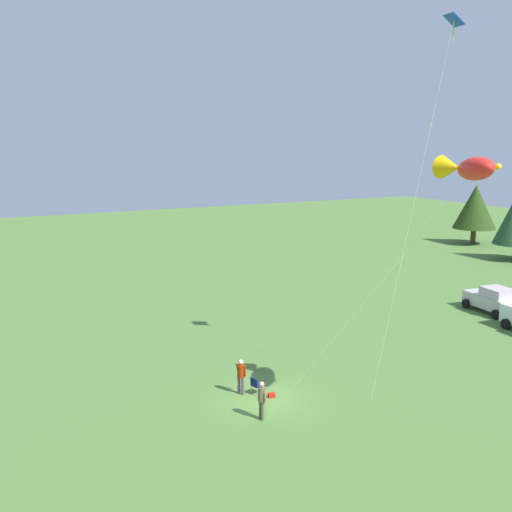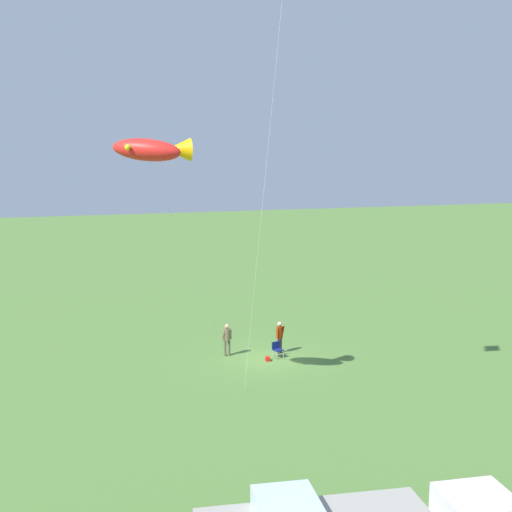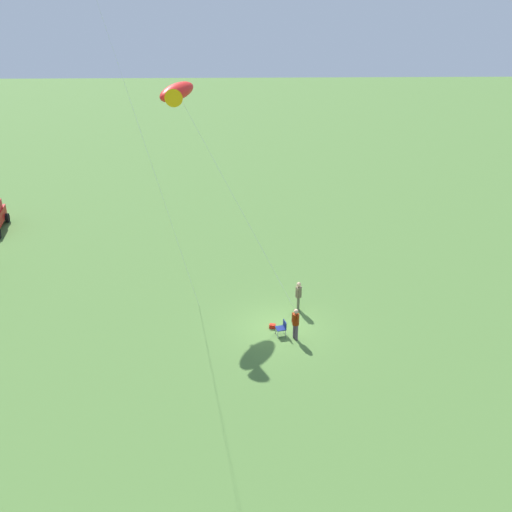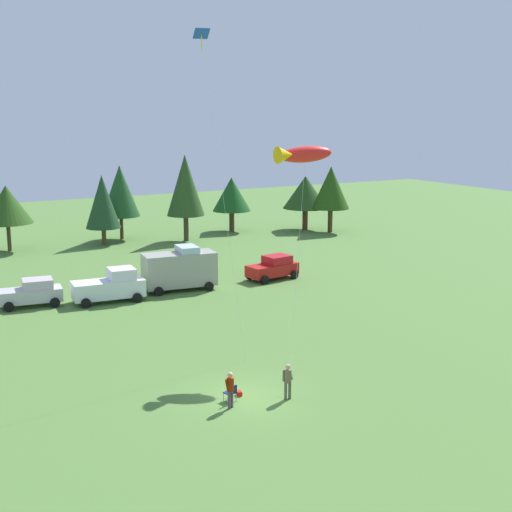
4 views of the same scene
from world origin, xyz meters
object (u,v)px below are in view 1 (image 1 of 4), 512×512
(car_silver_compact, at_px, (493,300))
(backpack_on_grass, at_px, (271,395))
(person_spectator, at_px, (241,374))
(kite_large_fish, at_px, (469,168))
(folding_chair, at_px, (256,384))
(kite_diamond_blue, at_px, (449,41))
(person_kite_flyer, at_px, (262,397))

(car_silver_compact, bearing_deg, backpack_on_grass, -68.73)
(person_spectator, xyz_separation_m, kite_large_fish, (7.58, 6.16, 9.95))
(backpack_on_grass, bearing_deg, folding_chair, -145.14)
(kite_large_fish, relative_size, kite_diamond_blue, 0.65)
(folding_chair, distance_m, car_silver_compact, 21.97)
(backpack_on_grass, xyz_separation_m, kite_large_fish, (6.54, 5.04, 10.86))
(person_spectator, height_order, backpack_on_grass, person_spectator)
(folding_chair, height_order, person_spectator, person_spectator)
(folding_chair, relative_size, person_spectator, 0.47)
(kite_diamond_blue, bearing_deg, person_kite_flyer, -92.10)
(car_silver_compact, bearing_deg, kite_diamond_blue, -53.18)
(folding_chair, bearing_deg, person_spectator, 137.34)
(person_spectator, xyz_separation_m, car_silver_compact, (-4.14, 22.14, -0.07))
(folding_chair, xyz_separation_m, kite_large_fish, (7.22, 5.52, 10.49))
(backpack_on_grass, xyz_separation_m, kite_diamond_blue, (2.14, 8.03, 16.39))
(kite_diamond_blue, bearing_deg, folding_chair, -108.34)
(folding_chair, height_order, backpack_on_grass, folding_chair)
(car_silver_compact, height_order, kite_diamond_blue, kite_diamond_blue)
(car_silver_compact, relative_size, kite_large_fish, 0.38)
(person_kite_flyer, height_order, person_spectator, same)
(backpack_on_grass, height_order, kite_large_fish, kite_large_fish)
(person_spectator, height_order, kite_diamond_blue, kite_diamond_blue)
(person_kite_flyer, relative_size, folding_chair, 2.12)
(person_kite_flyer, bearing_deg, kite_diamond_blue, 1.03)
(kite_large_fish, bearing_deg, folding_chair, -142.60)
(backpack_on_grass, height_order, kite_diamond_blue, kite_diamond_blue)
(person_kite_flyer, height_order, kite_large_fish, kite_large_fish)
(backpack_on_grass, distance_m, kite_diamond_blue, 18.38)
(folding_chair, distance_m, person_spectator, 0.91)
(kite_large_fish, bearing_deg, kite_diamond_blue, 145.79)
(person_kite_flyer, xyz_separation_m, person_spectator, (-2.83, 0.39, 0.00))
(person_kite_flyer, relative_size, car_silver_compact, 0.40)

